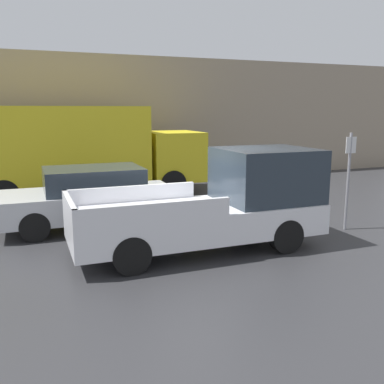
# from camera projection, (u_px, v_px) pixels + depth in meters

# --- Properties ---
(ground_plane) EXTENTS (60.00, 60.00, 0.00)m
(ground_plane) POSITION_uv_depth(u_px,v_px,m) (208.00, 237.00, 10.22)
(ground_plane) COLOR #2D2D30
(building_wall) EXTENTS (28.00, 0.15, 5.13)m
(building_wall) POSITION_uv_depth(u_px,v_px,m) (127.00, 120.00, 17.37)
(building_wall) COLOR gray
(building_wall) RESTS_ON ground
(pickup_truck) EXTENTS (5.37, 2.03, 2.14)m
(pickup_truck) POSITION_uv_depth(u_px,v_px,m) (222.00, 203.00, 9.34)
(pickup_truck) COLOR silver
(pickup_truck) RESTS_ON ground
(car) EXTENTS (4.40, 1.95, 1.54)m
(car) POSITION_uv_depth(u_px,v_px,m) (90.00, 197.00, 11.00)
(car) COLOR #B7BABF
(car) RESTS_ON ground
(delivery_truck) EXTENTS (8.68, 2.35, 3.10)m
(delivery_truck) POSITION_uv_depth(u_px,v_px,m) (68.00, 149.00, 14.44)
(delivery_truck) COLOR gold
(delivery_truck) RESTS_ON ground
(parking_sign) EXTENTS (0.30, 0.07, 2.44)m
(parking_sign) POSITION_uv_depth(u_px,v_px,m) (348.00, 176.00, 10.60)
(parking_sign) COLOR gray
(parking_sign) RESTS_ON ground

